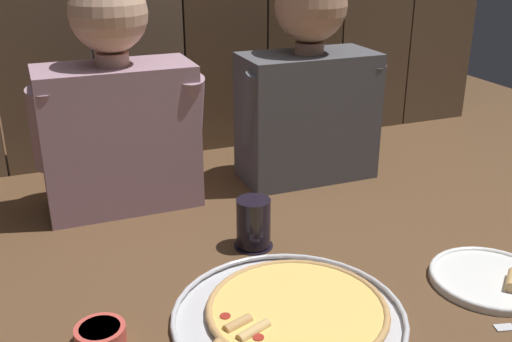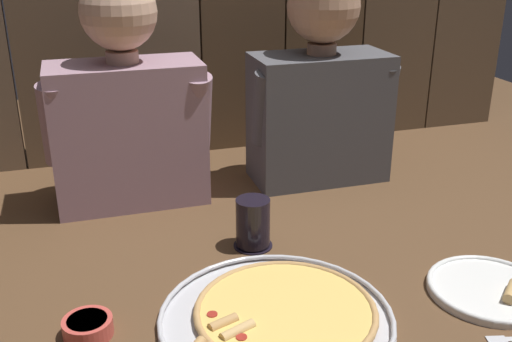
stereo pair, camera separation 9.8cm
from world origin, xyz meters
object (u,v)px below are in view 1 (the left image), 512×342
Objects in this scene: pizza_tray at (291,313)px; dinner_plate at (490,278)px; diner_right at (308,81)px; diner_left at (116,102)px; drinking_glass at (253,224)px; dipping_bowl at (100,334)px.

dinner_plate is (0.43, -0.04, -0.00)m from pizza_tray.
diner_right is (-0.10, 0.66, 0.28)m from dinner_plate.
diner_left reaches higher than pizza_tray.
drinking_glass is at bearing -55.68° from diner_left.
diner_left is (-0.23, 0.34, 0.22)m from drinking_glass.
drinking_glass is (-0.40, 0.32, 0.05)m from dinner_plate.
dipping_bowl is (-0.34, 0.06, 0.01)m from pizza_tray.
diner_left reaches higher than drinking_glass.
diner_right is (0.33, 0.62, 0.27)m from pizza_tray.
diner_left is at bearing 75.64° from dipping_bowl.
dinner_plate is 0.41× the size of diner_left.
dinner_plate is 0.95m from diner_left.
diner_left is 1.00× the size of diner_right.
drinking_glass is 0.20× the size of diner_right.
diner_right reaches higher than pizza_tray.
diner_right is (0.53, 0.00, 0.01)m from diner_left.
diner_left is (0.14, 0.56, 0.26)m from dipping_bowl.
diner_left is (-0.20, 0.62, 0.27)m from pizza_tray.
diner_left reaches higher than dipping_bowl.
pizza_tray is 0.29m from drinking_glass.
diner_right is (0.67, 0.56, 0.27)m from dipping_bowl.
dinner_plate reaches higher than pizza_tray.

